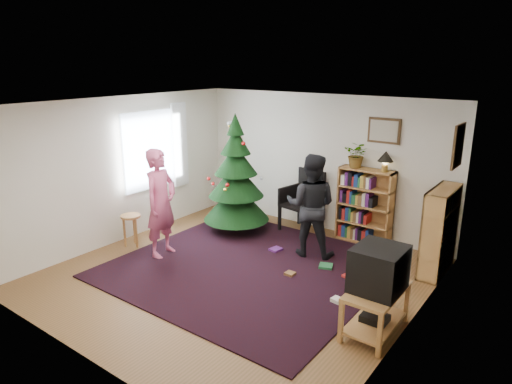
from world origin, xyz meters
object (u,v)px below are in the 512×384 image
Objects in this scene: tv_stand at (376,307)px; armchair at (305,198)px; christmas_tree at (236,184)px; bookshelf_back at (365,205)px; stool at (131,222)px; person_standing at (161,203)px; bookshelf_right at (440,230)px; picture_right at (458,146)px; crt_tv at (379,269)px; picture_back at (384,131)px; table_lamp at (386,158)px; person_by_chair at (311,206)px; potted_plant at (357,155)px.

armchair reaches higher than tv_stand.
christmas_tree is 1.68× the size of bookshelf_back.
stool is at bearing -179.83° from tv_stand.
tv_stand is at bearing -25.55° from christmas_tree.
armchair is at bearing -36.95° from person_standing.
bookshelf_back is at bearing -53.03° from person_standing.
armchair is at bearing 81.45° from bookshelf_right.
picture_right is 3.78m from christmas_tree.
picture_right reaches higher than tv_stand.
bookshelf_back is at bearing 14.78° from armchair.
picture_back is at bearing 111.80° from crt_tv.
bookshelf_right is 1.47m from table_lamp.
picture_right is at bearing 23.03° from stool.
crt_tv is at bearing -25.57° from christmas_tree.
picture_back is 1.59× the size of table_lamp.
table_lamp is at bearing 65.97° from bookshelf_right.
person_by_chair is (-1.84, -0.58, 0.18)m from bookshelf_right.
bookshelf_back is (-0.19, -0.14, -1.29)m from picture_back.
bookshelf_back is at bearing -144.37° from picture_back.
armchair is (-2.39, 2.43, 0.29)m from tv_stand.
picture_right is 0.53× the size of armchair.
picture_back is 0.42× the size of bookshelf_right.
stool is at bearing -156.97° from picture_right.
picture_back is 0.59m from potted_plant.
stool is (-4.35, -0.01, 0.10)m from tv_stand.
picture_right reaches higher than christmas_tree.
christmas_tree is at bearing -174.67° from picture_right.
picture_back is 1.86m from bookshelf_right.
table_lamp is at bearing 36.91° from stool.
picture_back is 0.45m from table_lamp.
picture_right is 0.27× the size of christmas_tree.
stool is (-4.60, -1.96, -1.52)m from picture_right.
bookshelf_back is 1.00× the size of bookshelf_right.
table_lamp is (0.76, 1.06, 0.69)m from person_by_chair.
potted_plant is at bearing -180.00° from table_lamp.
christmas_tree is at bearing 58.58° from stool.
table_lamp is at bearing 154.07° from picture_right.
bookshelf_right is 0.74× the size of person_standing.
bookshelf_back is 2.85m from tv_stand.
bookshelf_back is 0.92m from table_lamp.
christmas_tree reaches higher than bookshelf_right.
picture_back is 0.31× the size of person_standing.
picture_right is 1.34× the size of potted_plant.
armchair is 2.70m from person_standing.
table_lamp reaches higher than stool.
crt_tv is 1.71× the size of table_lamp.
bookshelf_right is at bearing -24.03° from table_lamp.
person_by_chair is at bearing -62.71° from person_standing.
stool is at bearing -119.15° from armchair.
table_lamp is at bearing 13.69° from armchair.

